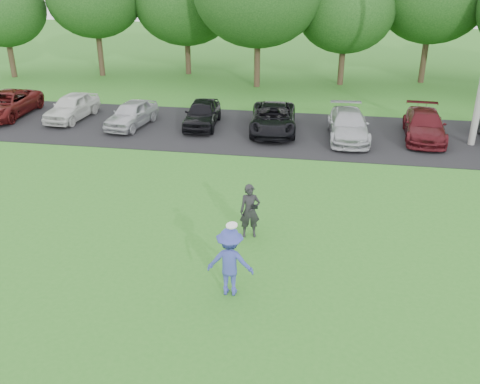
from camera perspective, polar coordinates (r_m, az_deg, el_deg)
name	(u,v)px	position (r m, az deg, el deg)	size (l,w,h in m)	color
ground	(216,301)	(13.17, -2.57, -11.50)	(100.00, 100.00, 0.00)	#2E7320
parking_lot	(274,132)	(24.73, 3.67, 6.40)	(32.00, 6.50, 0.03)	black
frisbee_player	(230,262)	(12.95, -1.08, -7.45)	(1.15, 0.67, 1.96)	#37419D
camera_bystander	(250,211)	(15.45, 1.06, -2.04)	(0.67, 0.52, 1.63)	black
parked_cars	(264,118)	(24.71, 2.61, 7.91)	(28.65, 4.94, 1.25)	#511211
tree_row	(321,0)	(33.26, 8.59, 19.55)	(42.39, 9.85, 8.64)	#38281C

